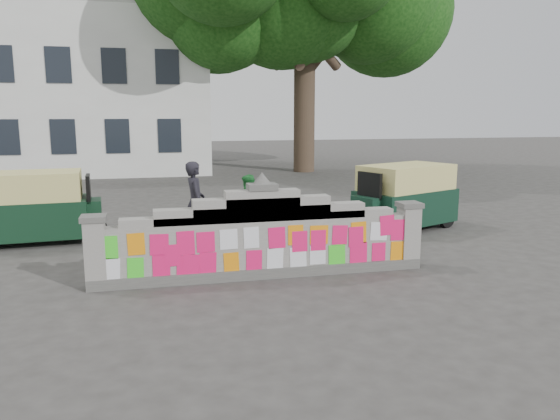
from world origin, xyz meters
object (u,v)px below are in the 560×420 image
Objects in this scene: cyclist_bike at (196,229)px; rickshaw_right at (404,196)px; cyclist_rider at (195,213)px; pedestrian at (248,206)px; rickshaw_left at (32,206)px.

cyclist_bike is 0.63× the size of rickshaw_right.
cyclist_bike is at bearing -10.64° from rickshaw_right.
cyclist_rider reaches higher than pedestrian.
rickshaw_right is (4.22, -0.11, 0.11)m from pedestrian.
cyclist_rider is 5.78m from rickshaw_right.
pedestrian is (1.43, 1.33, -0.11)m from cyclist_rider.
rickshaw_left is at bearing 59.13° from cyclist_bike.
rickshaw_left is 9.40m from rickshaw_right.
cyclist_bike is 0.37m from cyclist_rider.
cyclist_rider is (0.00, 0.00, 0.37)m from cyclist_bike.
rickshaw_left is (-3.73, 1.84, 0.36)m from cyclist_bike.
rickshaw_right is (9.37, -0.62, 0.01)m from rickshaw_left.
rickshaw_left is (-5.16, 0.51, 0.10)m from pedestrian.
cyclist_rider is 1.96m from pedestrian.
cyclist_rider reaches higher than rickshaw_right.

